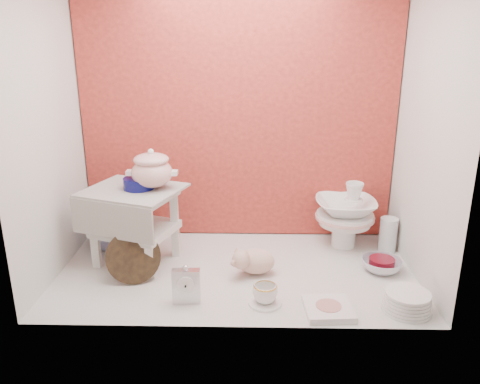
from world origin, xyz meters
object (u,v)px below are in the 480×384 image
Objects in this scene: crystal_bowl at (382,265)px; step_stool at (135,226)px; soup_tureen at (152,169)px; plush_pig at (256,261)px; floral_platter at (120,211)px; porcelain_tower at (345,214)px; dinner_plate_stack at (407,301)px; mantel_clock at (186,284)px; gold_rim_teacup at (265,293)px; blue_white_vase at (111,224)px.

step_stool is at bearing 176.18° from crystal_bowl.
soup_tureen reaches higher than plush_pig.
floral_platter is at bearing 133.57° from soup_tureen.
plush_pig is at bearing -144.93° from porcelain_tower.
dinner_plate_stack is (1.19, -0.47, -0.47)m from soup_tureen.
floral_platter reaches higher than dinner_plate_stack.
step_stool is at bearing -60.97° from floral_platter.
mantel_clock reaches higher than dinner_plate_stack.
gold_rim_teacup is (0.83, -0.70, -0.12)m from floral_platter.
crystal_bowl is (1.18, -0.10, -0.48)m from soup_tureen.
blue_white_vase is 1.51× the size of mantel_clock.
crystal_bowl is at bearing -14.50° from floral_platter.
step_stool is 1.29m from crystal_bowl.
floral_platter is 1.49m from crystal_bowl.
soup_tureen is 0.70m from plush_pig.
blue_white_vase is 1.36× the size of crystal_bowl.
floral_platter is 1.97× the size of mantel_clock.
blue_white_vase is 2.50× the size of gold_rim_teacup.
plush_pig is at bearing 8.09° from step_stool.
porcelain_tower is (-0.15, 0.68, 0.15)m from dinner_plate_stack.
gold_rim_teacup is at bearing -34.81° from blue_white_vase.
crystal_bowl is 0.53× the size of porcelain_tower.
porcelain_tower is at bearing 34.90° from mantel_clock.
blue_white_vase is at bearing 149.84° from soup_tureen.
soup_tureen reaches higher than mantel_clock.
floral_platter is 1.50× the size of plush_pig.
dinner_plate_stack is (0.66, -0.33, -0.03)m from plush_pig.
blue_white_vase is 1.61m from dinner_plate_stack.
mantel_clock is (0.48, -0.70, -0.08)m from floral_platter.
soup_tureen is 0.85m from gold_rim_teacup.
gold_rim_teacup is 0.62m from dinner_plate_stack.
step_stool reaches higher than mantel_clock.
porcelain_tower is at bearing 102.75° from dinner_plate_stack.
mantel_clock is 0.48× the size of porcelain_tower.
mantel_clock is 1.04m from porcelain_tower.
step_stool is 0.80m from gold_rim_teacup.
blue_white_vase reaches higher than crystal_bowl.
gold_rim_teacup is (0.35, -0.01, -0.04)m from mantel_clock.
floral_platter is at bearing 152.88° from dinner_plate_stack.
step_stool is at bearing 157.42° from plush_pig.
floral_platter is 3.27× the size of gold_rim_teacup.
blue_white_vase is (-0.29, 0.17, -0.37)m from soup_tureen.
soup_tureen is 1.04× the size of plush_pig.
floral_platter reaches higher than crystal_bowl.
blue_white_vase is (-0.03, -0.11, -0.04)m from floral_platter.
soup_tureen is 0.50m from blue_white_vase.
soup_tureen is at bearing 158.48° from dinner_plate_stack.
gold_rim_teacup is 0.54× the size of crystal_bowl.
step_stool is at bearing -43.91° from blue_white_vase.
plush_pig is (0.82, -0.31, -0.07)m from blue_white_vase.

